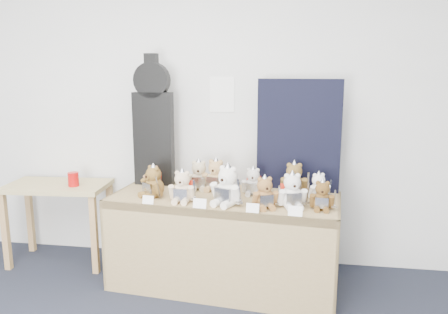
% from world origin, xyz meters
% --- Properties ---
extents(room_shell, '(6.00, 6.00, 6.00)m').
position_xyz_m(room_shell, '(0.38, 2.49, 1.47)').
color(room_shell, white).
rests_on(room_shell, floor).
extents(display_table, '(1.80, 0.90, 0.72)m').
position_xyz_m(display_table, '(0.47, 1.92, 0.57)').
color(display_table, olive).
rests_on(display_table, floor).
extents(side_table, '(0.89, 0.53, 0.71)m').
position_xyz_m(side_table, '(-1.02, 2.18, 0.59)').
color(side_table, tan).
rests_on(side_table, floor).
extents(guitar_case, '(0.33, 0.11, 1.09)m').
position_xyz_m(guitar_case, '(-0.17, 2.26, 1.26)').
color(guitar_case, black).
rests_on(guitar_case, display_table).
extents(navy_board, '(0.66, 0.13, 0.89)m').
position_xyz_m(navy_board, '(1.03, 2.26, 1.17)').
color(navy_board, black).
rests_on(navy_board, display_table).
extents(red_cup, '(0.09, 0.09, 0.12)m').
position_xyz_m(red_cup, '(-0.84, 2.13, 0.77)').
color(red_cup, '#B20C0B').
rests_on(red_cup, side_table).
extents(teddy_front_far_left, '(0.22, 0.23, 0.28)m').
position_xyz_m(teddy_front_far_left, '(-0.06, 1.89, 0.84)').
color(teddy_front_far_left, brown).
rests_on(teddy_front_far_left, display_table).
extents(teddy_front_left, '(0.22, 0.18, 0.27)m').
position_xyz_m(teddy_front_left, '(0.19, 1.80, 0.83)').
color(teddy_front_left, beige).
rests_on(teddy_front_left, display_table).
extents(teddy_front_centre, '(0.26, 0.26, 0.33)m').
position_xyz_m(teddy_front_centre, '(0.53, 1.78, 0.85)').
color(teddy_front_centre, white).
rests_on(teddy_front_centre, display_table).
extents(teddy_front_right, '(0.21, 0.20, 0.26)m').
position_xyz_m(teddy_front_right, '(0.80, 1.75, 0.83)').
color(teddy_front_right, brown).
rests_on(teddy_front_right, display_table).
extents(teddy_front_far_right, '(0.24, 0.21, 0.28)m').
position_xyz_m(teddy_front_far_right, '(0.99, 1.79, 0.84)').
color(teddy_front_far_right, silver).
rests_on(teddy_front_far_right, display_table).
extents(teddy_front_end, '(0.19, 0.16, 0.23)m').
position_xyz_m(teddy_front_end, '(1.20, 1.77, 0.82)').
color(teddy_front_end, brown).
rests_on(teddy_front_end, display_table).
extents(teddy_back_left, '(0.22, 0.19, 0.27)m').
position_xyz_m(teddy_back_left, '(0.24, 2.16, 0.83)').
color(teddy_back_left, '#C7B591').
rests_on(teddy_back_left, display_table).
extents(teddy_back_centre_left, '(0.24, 0.21, 0.29)m').
position_xyz_m(teddy_back_centre_left, '(0.38, 2.16, 0.84)').
color(teddy_back_centre_left, tan).
rests_on(teddy_back_centre_left, display_table).
extents(teddy_back_centre_right, '(0.20, 0.16, 0.24)m').
position_xyz_m(teddy_back_centre_right, '(0.69, 2.07, 0.82)').
color(teddy_back_centre_right, beige).
rests_on(teddy_back_centre_right, display_table).
extents(teddy_back_right, '(0.24, 0.19, 0.29)m').
position_xyz_m(teddy_back_right, '(1.00, 2.12, 0.84)').
color(teddy_back_right, brown).
rests_on(teddy_back_right, display_table).
extents(teddy_back_end, '(0.19, 0.18, 0.23)m').
position_xyz_m(teddy_back_end, '(1.19, 2.03, 0.82)').
color(teddy_back_end, white).
rests_on(teddy_back_end, display_table).
extents(teddy_back_far_left, '(0.17, 0.15, 0.21)m').
position_xyz_m(teddy_back_far_left, '(-0.15, 2.16, 0.81)').
color(teddy_back_far_left, '#956745').
rests_on(teddy_back_far_left, display_table).
extents(entry_card_a, '(0.09, 0.03, 0.06)m').
position_xyz_m(entry_card_a, '(-0.04, 1.70, 0.76)').
color(entry_card_a, white).
rests_on(entry_card_a, display_table).
extents(entry_card_b, '(0.10, 0.03, 0.07)m').
position_xyz_m(entry_card_b, '(0.35, 1.66, 0.76)').
color(entry_card_b, white).
rests_on(entry_card_b, display_table).
extents(entry_card_c, '(0.09, 0.03, 0.06)m').
position_xyz_m(entry_card_c, '(0.73, 1.62, 0.76)').
color(entry_card_c, white).
rests_on(entry_card_c, display_table).
extents(entry_card_d, '(0.10, 0.03, 0.07)m').
position_xyz_m(entry_card_d, '(1.01, 1.59, 0.76)').
color(entry_card_d, white).
rests_on(entry_card_d, display_table).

